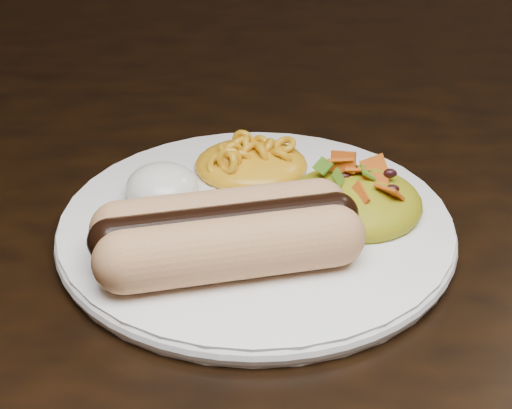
{
  "coord_description": "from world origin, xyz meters",
  "views": [
    {
      "loc": [
        -0.08,
        -0.53,
        1.04
      ],
      "look_at": [
        -0.09,
        -0.09,
        0.77
      ],
      "focal_mm": 55.0,
      "sensor_mm": 36.0,
      "label": 1
    }
  ],
  "objects": [
    {
      "name": "taco_salad",
      "position": [
        -0.02,
        -0.08,
        0.78
      ],
      "size": [
        0.09,
        0.09,
        0.04
      ],
      "rotation": [
        0.0,
        0.0,
        0.21
      ],
      "color": "#D27D02",
      "rests_on": "plate"
    },
    {
      "name": "sour_cream",
      "position": [
        -0.15,
        -0.07,
        0.78
      ],
      "size": [
        0.05,
        0.05,
        0.03
      ],
      "primitive_type": "ellipsoid",
      "rotation": [
        0.0,
        0.0,
        0.0
      ],
      "color": "white",
      "rests_on": "plate"
    },
    {
      "name": "mac_and_cheese",
      "position": [
        -0.09,
        -0.03,
        0.78
      ],
      "size": [
        0.09,
        0.09,
        0.03
      ],
      "primitive_type": "ellipsoid",
      "rotation": [
        0.0,
        0.0,
        -0.17
      ],
      "color": "yellow",
      "rests_on": "plate"
    },
    {
      "name": "fork",
      "position": [
        -0.11,
        -0.15,
        0.75
      ],
      "size": [
        0.08,
        0.16,
        0.0
      ],
      "primitive_type": "cube",
      "rotation": [
        0.0,
        0.0,
        0.35
      ],
      "color": "silver",
      "rests_on": "table"
    },
    {
      "name": "table",
      "position": [
        0.0,
        0.0,
        0.66
      ],
      "size": [
        1.6,
        0.9,
        0.75
      ],
      "color": "black",
      "rests_on": "floor"
    },
    {
      "name": "hotdog",
      "position": [
        -0.1,
        -0.14,
        0.78
      ],
      "size": [
        0.14,
        0.1,
        0.04
      ],
      "rotation": [
        0.0,
        0.0,
        0.23
      ],
      "color": "tan",
      "rests_on": "plate"
    },
    {
      "name": "plate",
      "position": [
        -0.09,
        -0.09,
        0.76
      ],
      "size": [
        0.26,
        0.26,
        0.01
      ],
      "primitive_type": "cylinder",
      "rotation": [
        0.0,
        0.0,
        0.02
      ],
      "color": "white",
      "rests_on": "table"
    }
  ]
}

